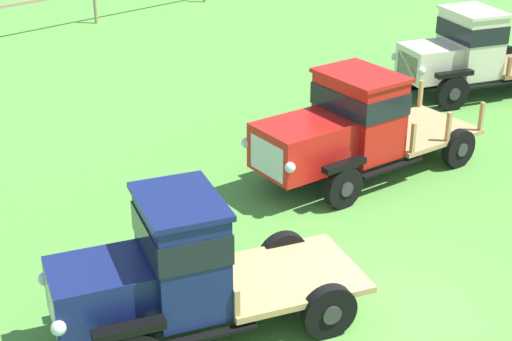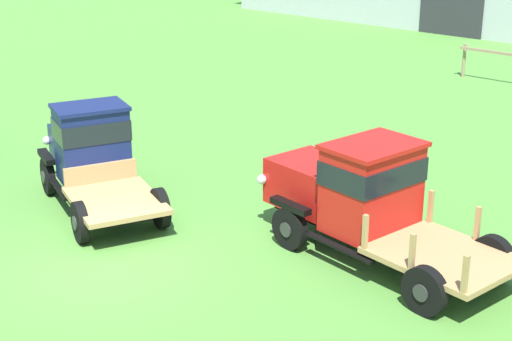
% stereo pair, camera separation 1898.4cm
% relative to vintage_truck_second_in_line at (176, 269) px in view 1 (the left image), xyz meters
% --- Properties ---
extents(ground_plane, '(240.00, 240.00, 0.00)m').
position_rel_vintage_truck_second_in_line_xyz_m(ground_plane, '(2.77, -1.72, -1.10)').
color(ground_plane, '#518E38').
extents(paddock_fence, '(13.92, 0.56, 1.20)m').
position_rel_vintage_truck_second_in_line_xyz_m(paddock_fence, '(6.98, 16.22, -0.20)').
color(paddock_fence, '#997F60').
rests_on(paddock_fence, ground).
extents(vintage_truck_second_in_line, '(4.77, 3.14, 2.18)m').
position_rel_vintage_truck_second_in_line_xyz_m(vintage_truck_second_in_line, '(0.00, 0.00, 0.00)').
color(vintage_truck_second_in_line, black).
rests_on(vintage_truck_second_in_line, ground).
extents(vintage_truck_midrow_center, '(5.36, 2.60, 2.19)m').
position_rel_vintage_truck_second_in_line_xyz_m(vintage_truck_midrow_center, '(5.76, 1.78, 0.02)').
color(vintage_truck_midrow_center, black).
rests_on(vintage_truck_midrow_center, ground).
extents(vintage_truck_far_side, '(4.77, 3.27, 2.26)m').
position_rel_vintage_truck_second_in_line_xyz_m(vintage_truck_far_side, '(11.85, 3.02, 0.07)').
color(vintage_truck_far_side, black).
rests_on(vintage_truck_far_side, ground).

